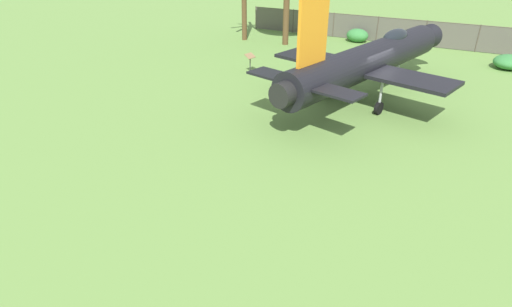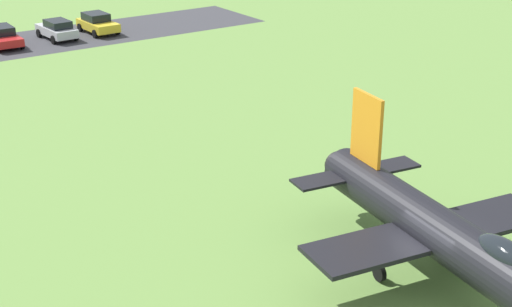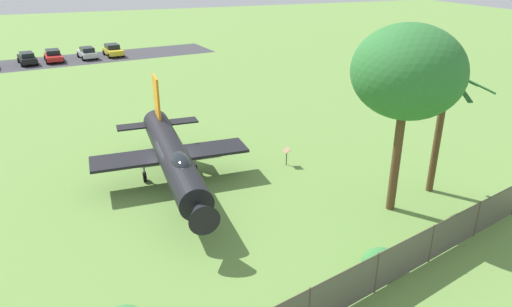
% 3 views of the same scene
% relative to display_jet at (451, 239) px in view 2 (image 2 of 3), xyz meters
% --- Properties ---
extents(ground_plane, '(200.00, 200.00, 0.00)m').
position_rel_display_jet_xyz_m(ground_plane, '(0.01, 0.36, -2.01)').
color(ground_plane, '#668E42').
extents(parking_strip, '(41.60, 13.69, 0.00)m').
position_rel_display_jet_xyz_m(parking_strip, '(-7.07, 40.48, -2.01)').
color(parking_strip, '#38383D').
rests_on(parking_strip, ground_plane).
extents(display_jet, '(8.97, 14.27, 5.43)m').
position_rel_display_jet_xyz_m(display_jet, '(0.00, 0.00, 0.00)').
color(display_jet, black).
rests_on(display_jet, ground_plane).
extents(parked_car_yellow, '(2.64, 4.34, 1.54)m').
position_rel_display_jet_xyz_m(parked_car_yellow, '(0.04, 41.59, -1.23)').
color(parked_car_yellow, gold).
rests_on(parked_car_yellow, ground_plane).
extents(parked_car_silver, '(2.59, 4.33, 1.50)m').
position_rel_display_jet_xyz_m(parked_car_silver, '(-3.27, 40.93, -1.24)').
color(parked_car_silver, '#B2B5BA').
rests_on(parked_car_silver, ground_plane).
extents(parked_car_red, '(2.50, 4.45, 1.46)m').
position_rel_display_jet_xyz_m(parked_car_red, '(-7.36, 40.54, -1.26)').
color(parked_car_red, red).
rests_on(parked_car_red, ground_plane).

